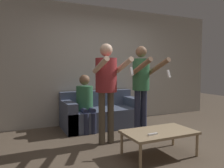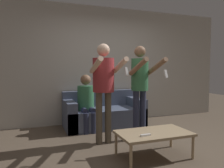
{
  "view_description": "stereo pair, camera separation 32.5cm",
  "coord_description": "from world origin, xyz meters",
  "px_view_note": "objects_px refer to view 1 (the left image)",
  "views": [
    {
      "loc": [
        -1.9,
        -2.87,
        1.26
      ],
      "look_at": [
        -0.15,
        0.96,
        0.96
      ],
      "focal_mm": 35.0,
      "sensor_mm": 36.0,
      "label": 1
    },
    {
      "loc": [
        -1.6,
        -3.0,
        1.26
      ],
      "look_at": [
        -0.15,
        0.96,
        0.96
      ],
      "focal_mm": 35.0,
      "sensor_mm": 36.0,
      "label": 2
    }
  ],
  "objects_px": {
    "person_standing_right": "(142,82)",
    "remote_on_table": "(153,134)",
    "couch": "(102,114)",
    "coffee_table": "(159,133)",
    "person_standing_left": "(107,81)",
    "person_seated": "(85,100)"
  },
  "relations": [
    {
      "from": "couch",
      "to": "remote_on_table",
      "type": "xyz_separation_m",
      "value": [
        -0.04,
        -1.96,
        0.11
      ]
    },
    {
      "from": "couch",
      "to": "person_seated",
      "type": "relative_size",
      "value": 1.49
    },
    {
      "from": "couch",
      "to": "remote_on_table",
      "type": "relative_size",
      "value": 11.14
    },
    {
      "from": "person_standing_right",
      "to": "remote_on_table",
      "type": "distance_m",
      "value": 1.17
    },
    {
      "from": "couch",
      "to": "person_seated",
      "type": "xyz_separation_m",
      "value": [
        -0.42,
        -0.17,
        0.36
      ]
    },
    {
      "from": "couch",
      "to": "person_standing_left",
      "type": "bearing_deg",
      "value": -107.57
    },
    {
      "from": "person_standing_right",
      "to": "coffee_table",
      "type": "bearing_deg",
      "value": -103.18
    },
    {
      "from": "remote_on_table",
      "to": "person_standing_left",
      "type": "bearing_deg",
      "value": 108.07
    },
    {
      "from": "person_standing_left",
      "to": "person_seated",
      "type": "xyz_separation_m",
      "value": [
        -0.08,
        0.9,
        -0.43
      ]
    },
    {
      "from": "person_standing_left",
      "to": "person_seated",
      "type": "bearing_deg",
      "value": 95.34
    },
    {
      "from": "couch",
      "to": "remote_on_table",
      "type": "distance_m",
      "value": 1.97
    },
    {
      "from": "person_standing_right",
      "to": "remote_on_table",
      "type": "xyz_separation_m",
      "value": [
        -0.38,
        -0.89,
        -0.66
      ]
    },
    {
      "from": "couch",
      "to": "remote_on_table",
      "type": "bearing_deg",
      "value": -91.24
    },
    {
      "from": "person_seated",
      "to": "remote_on_table",
      "type": "xyz_separation_m",
      "value": [
        0.38,
        -1.8,
        -0.25
      ]
    },
    {
      "from": "person_seated",
      "to": "remote_on_table",
      "type": "distance_m",
      "value": 1.85
    },
    {
      "from": "couch",
      "to": "remote_on_table",
      "type": "height_order",
      "value": "couch"
    },
    {
      "from": "couch",
      "to": "person_seated",
      "type": "distance_m",
      "value": 0.58
    },
    {
      "from": "person_standing_right",
      "to": "coffee_table",
      "type": "distance_m",
      "value": 1.06
    },
    {
      "from": "couch",
      "to": "person_standing_left",
      "type": "xyz_separation_m",
      "value": [
        -0.34,
        -1.06,
        0.79
      ]
    },
    {
      "from": "person_standing_right",
      "to": "remote_on_table",
      "type": "height_order",
      "value": "person_standing_right"
    },
    {
      "from": "person_standing_left",
      "to": "remote_on_table",
      "type": "xyz_separation_m",
      "value": [
        0.29,
        -0.9,
        -0.69
      ]
    },
    {
      "from": "coffee_table",
      "to": "remote_on_table",
      "type": "height_order",
      "value": "remote_on_table"
    }
  ]
}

